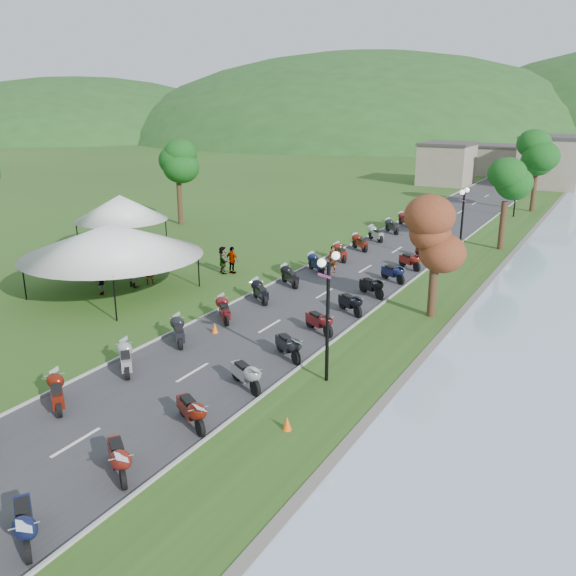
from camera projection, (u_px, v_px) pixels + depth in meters
The scene contains 10 objects.
road at pixel (397, 250), 44.42m from camera, with size 7.00×120.00×0.02m, color #363639.
far_building at pixel (498, 162), 82.08m from camera, with size 18.00×16.00×5.00m, color gray.
moto_row_left at pixel (242, 301), 31.52m from camera, with size 2.60×53.56×1.10m, color #331411, non-canonical shape.
moto_row_right at pixel (286, 345), 25.78m from camera, with size 2.60×41.45×1.10m, color #331411, non-canonical shape.
vendor_tent_main at pixel (113, 259), 33.99m from camera, with size 6.70×6.70×4.00m, color white, non-canonical shape.
vendor_tent_side at pixel (122, 223), 44.00m from camera, with size 4.42×4.42×4.00m, color white, non-canonical shape.
tree_lakeside at pixel (435, 255), 29.94m from camera, with size 2.30×2.30×6.39m, color #175918, non-canonical shape.
pedestrian_a at pixel (151, 284), 36.25m from camera, with size 0.61×0.45×1.67m, color slate.
pedestrian_b at pixel (134, 286), 35.78m from camera, with size 0.91×0.50×1.87m, color slate.
pedestrian_c at pixel (101, 294), 34.33m from camera, with size 1.11×0.46×1.72m, color slate.
Camera 1 is at (14.32, -1.59, 10.49)m, focal length 38.00 mm.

